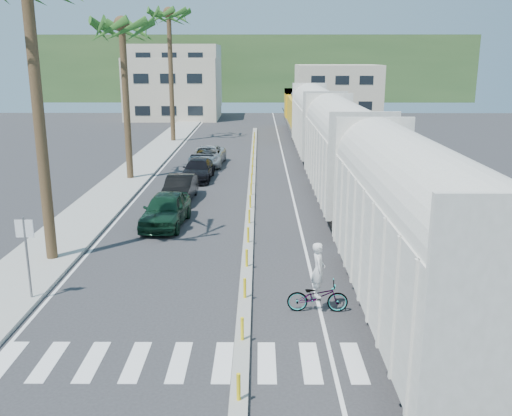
# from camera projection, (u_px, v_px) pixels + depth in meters

# --- Properties ---
(ground) EXTENTS (140.00, 140.00, 0.00)m
(ground) POSITION_uv_depth(u_px,v_px,m) (243.00, 329.00, 17.56)
(ground) COLOR #28282B
(ground) RESTS_ON ground
(sidewalk) EXTENTS (3.00, 90.00, 0.15)m
(sidewalk) POSITION_uv_depth(u_px,v_px,m) (137.00, 170.00, 41.75)
(sidewalk) COLOR gray
(sidewalk) RESTS_ON ground
(rails) EXTENTS (1.56, 100.00, 0.06)m
(rails) POSITION_uv_depth(u_px,v_px,m) (317.00, 164.00, 44.58)
(rails) COLOR black
(rails) RESTS_ON ground
(median) EXTENTS (0.45, 60.00, 0.85)m
(median) POSITION_uv_depth(u_px,v_px,m) (252.00, 185.00, 36.82)
(median) COLOR gray
(median) RESTS_ON ground
(crosswalk) EXTENTS (14.00, 2.20, 0.01)m
(crosswalk) POSITION_uv_depth(u_px,v_px,m) (241.00, 362.00, 15.62)
(crosswalk) COLOR silver
(crosswalk) RESTS_ON ground
(lane_markings) EXTENTS (9.42, 90.00, 0.01)m
(lane_markings) POSITION_uv_depth(u_px,v_px,m) (223.00, 171.00, 41.73)
(lane_markings) COLOR silver
(lane_markings) RESTS_ON ground
(freight_train) EXTENTS (3.00, 60.94, 5.85)m
(freight_train) POSITION_uv_depth(u_px,v_px,m) (329.00, 140.00, 36.71)
(freight_train) COLOR beige
(freight_train) RESTS_ON ground
(palm_trees) EXTENTS (3.50, 37.20, 13.75)m
(palm_trees) POSITION_uv_depth(u_px,v_px,m) (127.00, 14.00, 36.77)
(palm_trees) COLOR brown
(palm_trees) RESTS_ON ground
(street_sign) EXTENTS (0.60, 0.08, 3.00)m
(street_sign) POSITION_uv_depth(u_px,v_px,m) (26.00, 247.00, 19.02)
(street_sign) COLOR slate
(street_sign) RESTS_ON ground
(buildings) EXTENTS (38.00, 27.00, 10.00)m
(buildings) POSITION_uv_depth(u_px,v_px,m) (214.00, 83.00, 85.73)
(buildings) COLOR beige
(buildings) RESTS_ON ground
(hillside) EXTENTS (80.00, 20.00, 12.00)m
(hillside) POSITION_uv_depth(u_px,v_px,m) (257.00, 68.00, 112.67)
(hillside) COLOR #385628
(hillside) RESTS_ON ground
(car_lead) EXTENTS (2.57, 5.07, 1.64)m
(car_lead) POSITION_uv_depth(u_px,v_px,m) (166.00, 209.00, 28.10)
(car_lead) COLOR black
(car_lead) RESTS_ON ground
(car_second) EXTENTS (1.91, 4.55, 1.46)m
(car_second) POSITION_uv_depth(u_px,v_px,m) (180.00, 188.00, 33.04)
(car_second) COLOR black
(car_second) RESTS_ON ground
(car_third) EXTENTS (2.29, 4.92, 1.39)m
(car_third) POSITION_uv_depth(u_px,v_px,m) (198.00, 170.00, 38.71)
(car_third) COLOR black
(car_third) RESTS_ON ground
(car_rear) EXTENTS (2.94, 5.49, 1.46)m
(car_rear) POSITION_uv_depth(u_px,v_px,m) (208.00, 156.00, 43.87)
(car_rear) COLOR #A9ACAF
(car_rear) RESTS_ON ground
(cyclist) EXTENTS (0.79, 2.02, 2.37)m
(cyclist) POSITION_uv_depth(u_px,v_px,m) (318.00, 289.00, 18.56)
(cyclist) COLOR #9EA0A5
(cyclist) RESTS_ON ground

